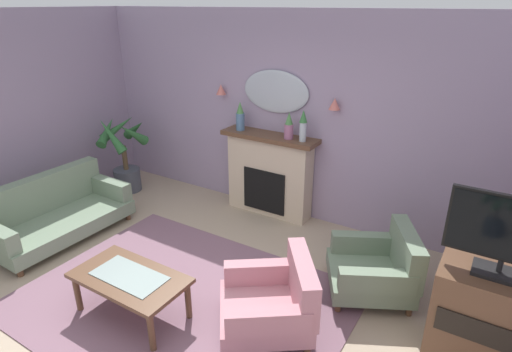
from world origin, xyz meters
The scene contains 17 objects.
floor centered at (0.00, 0.00, -0.05)m, with size 7.29×6.03×0.10m, color tan.
wall_back centered at (0.00, 2.57, 1.37)m, with size 7.29×0.10×2.74m, color #9E8CA8.
patterned_rug centered at (0.00, 0.20, 0.01)m, with size 3.20×2.40×0.01m, color #7F5B6B.
fireplace centered at (-0.25, 2.35, 0.57)m, with size 1.36×0.36×1.16m.
mantel_vase_left centered at (-0.70, 2.32, 1.34)m, with size 0.12×0.12×0.40m.
mantel_vase_centre centered at (0.05, 2.32, 1.32)m, with size 0.12×0.12×0.35m.
mantel_vase_right centered at (0.25, 2.32, 1.38)m, with size 0.10×0.10×0.41m.
wall_mirror centered at (-0.25, 2.49, 1.71)m, with size 0.96×0.06×0.56m, color #B2BCC6.
wall_sconce_left centered at (-1.10, 2.44, 1.66)m, with size 0.14×0.14×0.14m, color #D17066.
wall_sconce_right centered at (0.60, 2.44, 1.66)m, with size 0.14×0.14×0.14m, color #D17066.
coffee_table centered at (-0.28, -0.19, 0.38)m, with size 1.10×0.60×0.45m.
floral_couch centered at (-2.26, 0.36, 0.32)m, with size 0.88×1.73×0.76m.
armchair_near_fireplace centered at (0.96, 0.37, 0.31)m, with size 1.13×1.13×0.71m.
armchair_by_coffee_table centered at (1.61, 1.39, 0.31)m, with size 1.10×1.09×0.71m.
tv_cabinet centered at (2.60, 0.89, 0.45)m, with size 0.80×0.57×0.90m.
tv_flatscreen centered at (2.60, 0.87, 1.25)m, with size 0.84×0.24×0.65m.
potted_plant_tall_palm centered at (-2.55, 1.82, 0.60)m, with size 0.75×0.79×1.25m.
Camera 1 is at (2.42, -2.32, 2.80)m, focal length 29.36 mm.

